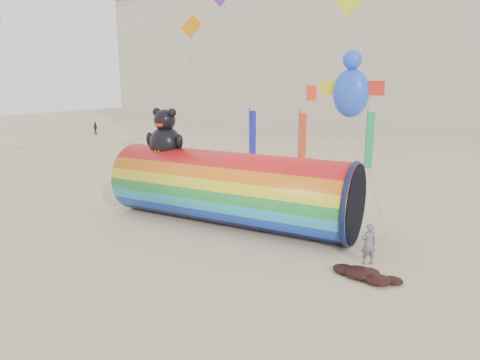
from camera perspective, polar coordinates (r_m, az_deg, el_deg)
The scene contains 6 objects.
ground at distance 21.11m, azimuth -3.14°, elevation -7.03°, with size 160.00×160.00×0.00m, color #CCB58C.
hotel_building at distance 66.82m, azimuth 8.81°, elevation 15.47°, with size 60.40×15.40×20.60m.
windsock_assembly at distance 21.95m, azimuth -1.32°, elevation -0.86°, with size 12.87×3.92×5.93m.
kite_handler at distance 18.10m, azimuth 16.75°, elevation -8.16°, with size 0.63×0.41×1.72m, color slate.
fabric_bundle at distance 17.05m, azimuth 16.31°, elevation -11.97°, with size 2.62×1.35×0.41m.
festival_banners at distance 34.80m, azimuth 8.85°, elevation 5.25°, with size 9.63×3.30×5.20m.
Camera 1 is at (10.33, -16.95, 7.21)m, focal length 32.00 mm.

